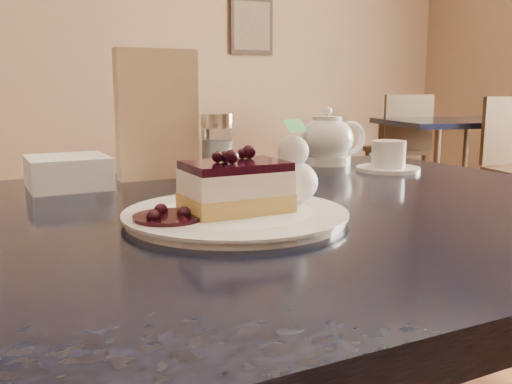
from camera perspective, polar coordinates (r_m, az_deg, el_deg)
name	(u,v)px	position (r m, az deg, el deg)	size (l,w,h in m)	color
main_table	(220,271)	(0.83, -3.66, -7.90)	(1.39, 0.98, 0.83)	black
dessert_plate	(236,216)	(0.75, -2.06, -2.39)	(0.29, 0.29, 0.01)	white
cheesecake_slice	(235,187)	(0.75, -2.08, 0.50)	(0.14, 0.10, 0.07)	#DABE57
whipped_cream	(293,182)	(0.80, 3.70, 0.99)	(0.07, 0.07, 0.06)	white
berry_sauce	(169,217)	(0.71, -8.73, -2.52)	(0.09, 0.09, 0.01)	black
tea_set	(338,144)	(1.29, 8.21, 4.76)	(0.25, 0.27, 0.12)	white
menu_card	(158,115)	(1.10, -9.82, 7.62)	(0.16, 0.03, 0.24)	beige
sugar_shaker	(217,143)	(1.15, -3.93, 4.88)	(0.07, 0.07, 0.12)	white
napkin_stack	(68,172)	(1.05, -18.29, 1.91)	(0.13, 0.13, 0.06)	white
bg_table_far_right	(449,210)	(4.64, 18.76, -1.68)	(1.14, 1.85, 1.23)	black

